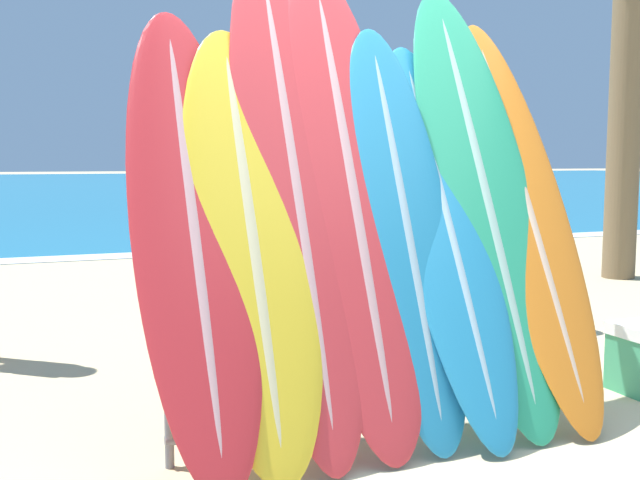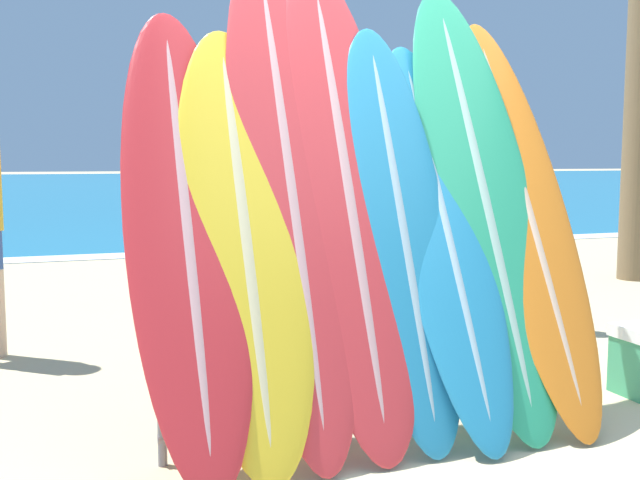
# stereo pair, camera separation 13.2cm
# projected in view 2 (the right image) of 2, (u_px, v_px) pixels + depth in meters

# --- Properties ---
(ground_plane) EXTENTS (160.00, 160.00, 0.00)m
(ground_plane) POSITION_uv_depth(u_px,v_px,m) (489.00, 456.00, 3.33)
(ground_plane) COLOR #CCB789
(ocean_water) EXTENTS (120.00, 60.00, 0.01)m
(ocean_water) POSITION_uv_depth(u_px,v_px,m) (91.00, 185.00, 37.91)
(ocean_water) COLOR teal
(ocean_water) RESTS_ON ground_plane
(surfboard_rack) EXTENTS (2.05, 0.04, 0.84)m
(surfboard_rack) POSITION_uv_depth(u_px,v_px,m) (377.00, 343.00, 3.51)
(surfboard_rack) COLOR slate
(surfboard_rack) RESTS_ON ground_plane
(surfboard_slot_0) EXTENTS (0.53, 1.14, 2.04)m
(surfboard_slot_0) POSITION_uv_depth(u_px,v_px,m) (186.00, 228.00, 3.23)
(surfboard_slot_0) COLOR red
(surfboard_slot_0) RESTS_ON ground_plane
(surfboard_slot_1) EXTENTS (0.58, 0.99, 1.95)m
(surfboard_slot_1) POSITION_uv_depth(u_px,v_px,m) (244.00, 237.00, 3.29)
(surfboard_slot_1) COLOR yellow
(surfboard_slot_1) RESTS_ON ground_plane
(surfboard_slot_2) EXTENTS (0.54, 1.12, 2.38)m
(surfboard_slot_2) POSITION_uv_depth(u_px,v_px,m) (289.00, 186.00, 3.44)
(surfboard_slot_2) COLOR red
(surfboard_slot_2) RESTS_ON ground_plane
(surfboard_slot_3) EXTENTS (0.59, 1.07, 2.32)m
(surfboard_slot_3) POSITION_uv_depth(u_px,v_px,m) (347.00, 193.00, 3.51)
(surfboard_slot_3) COLOR red
(surfboard_slot_3) RESTS_ON ground_plane
(surfboard_slot_4) EXTENTS (0.50, 0.90, 1.99)m
(surfboard_slot_4) POSITION_uv_depth(u_px,v_px,m) (400.00, 227.00, 3.54)
(surfboard_slot_4) COLOR teal
(surfboard_slot_4) RESTS_ON ground_plane
(surfboard_slot_5) EXTENTS (0.48, 1.08, 1.93)m
(surfboard_slot_5) POSITION_uv_depth(u_px,v_px,m) (444.00, 232.00, 3.62)
(surfboard_slot_5) COLOR teal
(surfboard_slot_5) RESTS_ON ground_plane
(surfboard_slot_6) EXTENTS (0.59, 1.12, 2.25)m
(surfboard_slot_6) POSITION_uv_depth(u_px,v_px,m) (482.00, 197.00, 3.76)
(surfboard_slot_6) COLOR #289E70
(surfboard_slot_6) RESTS_ON ground_plane
(surfboard_slot_7) EXTENTS (0.49, 1.14, 2.09)m
(surfboard_slot_7) POSITION_uv_depth(u_px,v_px,m) (526.00, 213.00, 3.82)
(surfboard_slot_7) COLOR orange
(surfboard_slot_7) RESTS_ON ground_plane
(person_mid_beach) EXTENTS (0.29, 0.23, 1.70)m
(person_mid_beach) POSITION_uv_depth(u_px,v_px,m) (503.00, 210.00, 5.78)
(person_mid_beach) COLOR tan
(person_mid_beach) RESTS_ON ground_plane
(person_far_left) EXTENTS (0.26, 0.31, 1.81)m
(person_far_left) POSITION_uv_depth(u_px,v_px,m) (211.00, 192.00, 7.55)
(person_far_left) COLOR #846047
(person_far_left) RESTS_ON ground_plane
(person_far_right) EXTENTS (0.23, 0.29, 1.71)m
(person_far_right) POSITION_uv_depth(u_px,v_px,m) (397.00, 197.00, 7.60)
(person_far_right) COLOR #A87A5B
(person_far_right) RESTS_ON ground_plane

